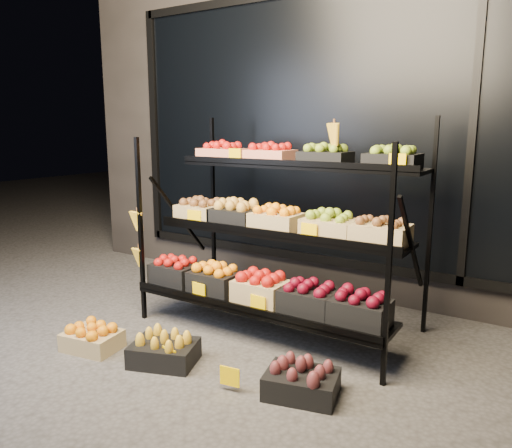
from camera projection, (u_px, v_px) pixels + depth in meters
The scene contains 8 objects.
ground at pixel (232, 356), 3.50m from camera, with size 24.00×24.00×0.00m, color #514F4C.
building at pixel (371, 110), 5.30m from camera, with size 6.00×2.08×3.50m.
display_rack at pixel (275, 231), 3.85m from camera, with size 2.18×1.02×1.72m.
tag_floor_a at pixel (169, 362), 3.27m from camera, with size 0.13×0.01×0.12m, color #FFC800.
tag_floor_b at pixel (230, 383), 3.02m from camera, with size 0.13×0.01×0.12m, color #FFC800.
floor_crate_left at pixel (92, 337), 3.59m from camera, with size 0.42×0.34×0.20m.
floor_crate_midleft at pixel (164, 349), 3.37m from camera, with size 0.51×0.44×0.21m.
floor_crate_right at pixel (302, 380), 2.97m from camera, with size 0.48×0.40×0.21m.
Camera 1 is at (1.89, -2.65, 1.59)m, focal length 35.00 mm.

